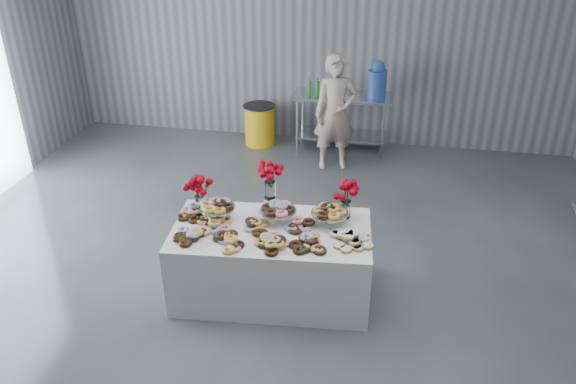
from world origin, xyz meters
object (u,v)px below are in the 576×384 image
display_table (272,261)px  water_jug (377,81)px  trash_barrel (260,125)px  person (335,113)px  prep_table (342,112)px

display_table → water_jug: water_jug is taller
trash_barrel → person: bearing=-26.1°
water_jug → person: bearing=-130.9°
prep_table → trash_barrel: bearing=-180.0°
display_table → prep_table: (0.30, 3.73, 0.24)m
person → trash_barrel: 1.50m
trash_barrel → display_table: bearing=-75.0°
water_jug → person: (-0.54, -0.62, -0.32)m
water_jug → trash_barrel: bearing=-180.0°
prep_table → water_jug: water_jug is taller
display_table → prep_table: size_ratio=1.27×
person → display_table: bearing=-110.7°
water_jug → trash_barrel: water_jug is taller
prep_table → water_jug: (0.50, -0.00, 0.53)m
person → prep_table: bearing=70.8°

